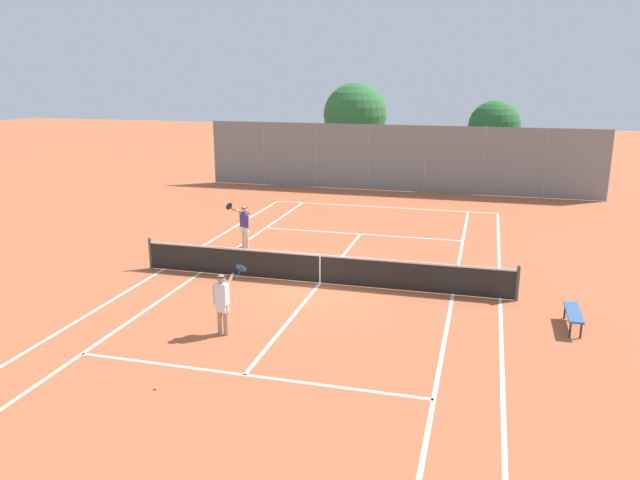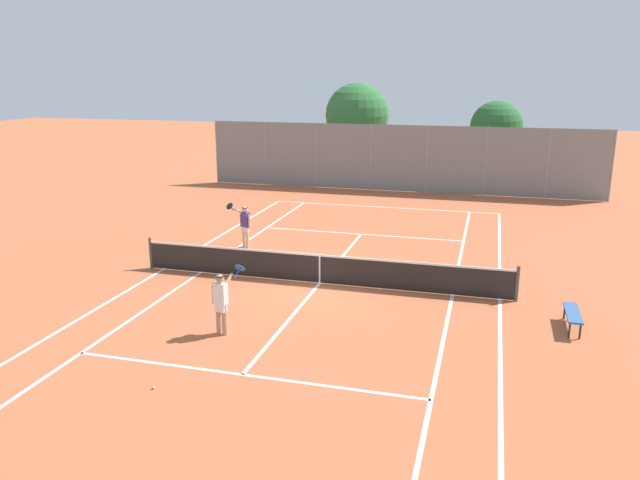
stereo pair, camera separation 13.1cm
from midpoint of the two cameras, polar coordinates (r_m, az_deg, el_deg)
The scene contains 13 objects.
ground_plane at distance 19.77m, azimuth -0.19°, elevation -3.98°, with size 120.00×120.00×0.00m, color #B25B38.
court_line_markings at distance 19.77m, azimuth -0.19°, elevation -3.97°, with size 11.10×23.90×0.01m.
tennis_net at distance 19.61m, azimuth -0.19°, elevation -2.57°, with size 12.00×0.10×1.07m.
player_near_side at distance 15.94m, azimuth -9.15°, elevation -5.43°, with size 0.77×0.71×1.77m.
player_far_left at distance 23.66m, azimuth -7.08°, elevation 1.46°, with size 0.86×0.68×1.77m.
loose_tennis_ball_0 at distance 21.36m, azimuth 3.12°, elevation -2.44°, with size 0.07×0.07×0.07m, color #D1DB33.
loose_tennis_ball_1 at distance 21.65m, azimuth 9.27°, elevation -2.37°, with size 0.07×0.07×0.07m, color #D1DB33.
loose_tennis_ball_2 at distance 13.94m, azimuth -15.04°, elevation -12.95°, with size 0.07×0.07×0.07m, color #D1DB33.
loose_tennis_ball_3 at distance 22.08m, azimuth -7.35°, elevation -1.96°, with size 0.07×0.07×0.07m, color #D1DB33.
courtside_bench at distance 17.54m, azimuth 21.96°, elevation -6.24°, with size 0.36×1.50×0.47m.
back_fence at distance 35.00m, azimuth 6.92°, elevation 7.43°, with size 21.91×0.08×3.69m.
tree_behind_left at distance 39.15m, azimuth 3.28°, elevation 11.18°, with size 3.87×3.87×5.85m.
tree_behind_right at distance 36.84m, azimuth 15.65°, elevation 9.80°, with size 2.90×2.90×4.93m.
Camera 1 is at (4.86, -18.04, 6.47)m, focal length 35.00 mm.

